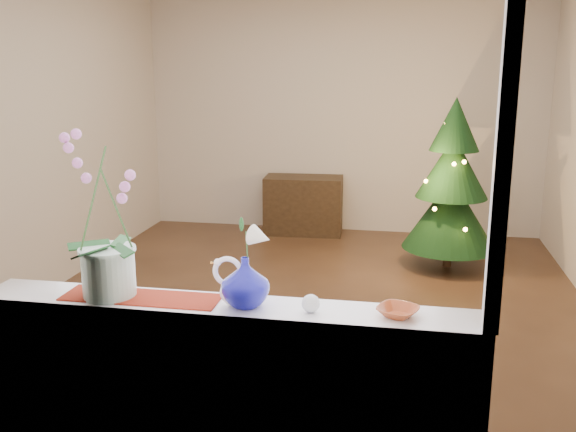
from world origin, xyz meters
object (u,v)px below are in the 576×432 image
orchid_pot (105,216)px  side_table (303,205)px  xmas_tree (452,184)px  blue_vase (245,278)px  paperweight (311,303)px  amber_dish (398,312)px  swan (240,283)px

orchid_pot → side_table: (0.12, 4.62, -0.96)m
xmas_tree → side_table: size_ratio=1.84×
xmas_tree → blue_vase: bearing=-106.5°
paperweight → amber_dish: bearing=3.4°
amber_dish → side_table: (-1.13, 4.63, -0.61)m
swan → amber_dish: swan is taller
xmas_tree → paperweight: bearing=-102.2°
orchid_pot → xmas_tree: bearing=65.1°
orchid_pot → side_table: bearing=88.5°
paperweight → amber_dish: 0.36m
blue_vase → amber_dish: size_ratio=1.77×
orchid_pot → paperweight: 0.96m
swan → side_table: 4.71m
paperweight → swan: bearing=176.7°
paperweight → xmas_tree: size_ratio=0.05×
orchid_pot → amber_dish: orchid_pot is taller
xmas_tree → orchid_pot: bearing=-114.9°
amber_dish → xmas_tree: 3.68m
orchid_pot → paperweight: orchid_pot is taller
orchid_pot → xmas_tree: orchid_pot is taller
blue_vase → paperweight: bearing=-4.2°
amber_dish → xmas_tree: xmas_tree is taller
amber_dish → side_table: amber_dish is taller
swan → xmas_tree: size_ratio=0.15×
paperweight → side_table: bearing=99.5°
orchid_pot → xmas_tree: size_ratio=0.45×
swan → blue_vase: bearing=-2.2°
swan → paperweight: (0.31, -0.02, -0.06)m
swan → xmas_tree: xmas_tree is taller
amber_dish → blue_vase: bearing=-179.9°
swan → side_table: size_ratio=0.27×
blue_vase → xmas_tree: (1.08, 3.65, -0.23)m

